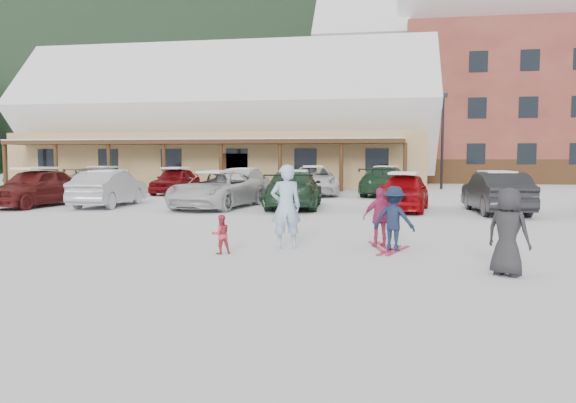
% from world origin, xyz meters
% --- Properties ---
extents(ground, '(160.00, 160.00, 0.00)m').
position_xyz_m(ground, '(0.00, 0.00, 0.00)').
color(ground, white).
rests_on(ground, ground).
extents(forested_hillside, '(300.00, 70.00, 38.00)m').
position_xyz_m(forested_hillside, '(0.00, 85.00, 19.00)').
color(forested_hillside, black).
rests_on(forested_hillside, ground).
extents(day_lodge, '(29.12, 12.50, 10.38)m').
position_xyz_m(day_lodge, '(-9.00, 27.96, 3.94)').
color(day_lodge, tan).
rests_on(day_lodge, ground).
extents(alpine_hotel, '(31.48, 14.01, 21.48)m').
position_xyz_m(alpine_hotel, '(14.27, 38.00, 8.63)').
color(alpine_hotel, maroon).
rests_on(alpine_hotel, ground).
extents(lamp_post, '(0.50, 0.25, 5.84)m').
position_xyz_m(lamp_post, '(5.92, 23.89, 3.32)').
color(lamp_post, black).
rests_on(lamp_post, ground).
extents(conifer_0, '(4.40, 4.40, 10.20)m').
position_xyz_m(conifer_0, '(-26.00, 30.00, 5.69)').
color(conifer_0, black).
rests_on(conifer_0, ground).
extents(conifer_2, '(5.28, 5.28, 12.24)m').
position_xyz_m(conifer_2, '(-30.00, 42.00, 6.83)').
color(conifer_2, black).
rests_on(conifer_2, ground).
extents(conifer_3, '(3.96, 3.96, 9.18)m').
position_xyz_m(conifer_3, '(6.00, 44.00, 5.12)').
color(conifer_3, black).
rests_on(conifer_3, ground).
extents(adult_skier, '(0.79, 0.64, 1.86)m').
position_xyz_m(adult_skier, '(0.34, 0.49, 0.93)').
color(adult_skier, '#A4C2E2').
rests_on(adult_skier, ground).
extents(toddler_red, '(0.50, 0.48, 0.82)m').
position_xyz_m(toddler_red, '(-0.87, -0.45, 0.41)').
color(toddler_red, '#C63240').
rests_on(toddler_red, ground).
extents(child_navy, '(1.03, 0.80, 1.40)m').
position_xyz_m(child_navy, '(2.69, 0.49, 0.70)').
color(child_navy, '#131F39').
rests_on(child_navy, ground).
extents(skis_child_navy, '(0.66, 1.38, 0.03)m').
position_xyz_m(skis_child_navy, '(2.69, 0.49, 0.01)').
color(skis_child_navy, '#B11935').
rests_on(skis_child_navy, ground).
extents(child_magenta, '(0.84, 0.50, 1.34)m').
position_xyz_m(child_magenta, '(2.40, 0.99, 0.67)').
color(child_magenta, '#BA2E64').
rests_on(child_magenta, ground).
extents(skis_child_magenta, '(0.51, 1.41, 0.03)m').
position_xyz_m(skis_child_magenta, '(2.40, 0.99, 0.01)').
color(skis_child_magenta, '#B11935').
rests_on(skis_child_magenta, ground).
extents(bystander_dark, '(0.88, 0.82, 1.51)m').
position_xyz_m(bystander_dark, '(4.57, -1.69, 0.76)').
color(bystander_dark, '#28272A').
rests_on(bystander_dark, ground).
extents(parked_car_0, '(2.35, 4.76, 1.56)m').
position_xyz_m(parked_car_0, '(-11.44, 8.91, 0.78)').
color(parked_car_0, maroon).
rests_on(parked_car_0, ground).
extents(parked_car_1, '(1.71, 4.44, 1.44)m').
position_xyz_m(parked_car_1, '(-8.54, 9.48, 0.72)').
color(parked_car_1, '#ABACB1').
rests_on(parked_car_1, ground).
extents(parked_car_2, '(3.11, 5.45, 1.43)m').
position_xyz_m(parked_car_2, '(-4.03, 9.58, 0.72)').
color(parked_car_2, silver).
rests_on(parked_car_2, ground).
extents(parked_car_3, '(2.42, 5.18, 1.46)m').
position_xyz_m(parked_car_3, '(-1.02, 10.00, 0.73)').
color(parked_car_3, '#1D3923').
rests_on(parked_car_3, ground).
extents(parked_car_4, '(2.20, 4.35, 1.42)m').
position_xyz_m(parked_car_4, '(3.19, 9.66, 0.71)').
color(parked_car_4, '#AB090F').
rests_on(parked_car_4, ground).
extents(parked_car_5, '(1.90, 4.60, 1.48)m').
position_xyz_m(parked_car_5, '(6.42, 9.30, 0.74)').
color(parked_car_5, '#232325').
rests_on(parked_car_5, ground).
extents(parked_car_7, '(2.05, 5.01, 1.45)m').
position_xyz_m(parked_car_7, '(-12.62, 16.61, 0.73)').
color(parked_car_7, gray).
rests_on(parked_car_7, ground).
extents(parked_car_8, '(1.70, 4.16, 1.41)m').
position_xyz_m(parked_car_8, '(-8.60, 16.95, 0.71)').
color(parked_car_8, maroon).
rests_on(parked_car_8, ground).
extents(parked_car_9, '(1.87, 4.35, 1.39)m').
position_xyz_m(parked_car_9, '(-4.64, 16.39, 0.70)').
color(parked_car_9, '#98999C').
rests_on(parked_car_9, ground).
extents(parked_car_10, '(3.36, 5.75, 1.50)m').
position_xyz_m(parked_car_10, '(-1.24, 17.52, 0.75)').
color(parked_car_10, silver).
rests_on(parked_car_10, ground).
extents(parked_car_11, '(2.93, 5.46, 1.51)m').
position_xyz_m(parked_car_11, '(2.54, 17.51, 0.75)').
color(parked_car_11, '#1E3C23').
rests_on(parked_car_11, ground).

